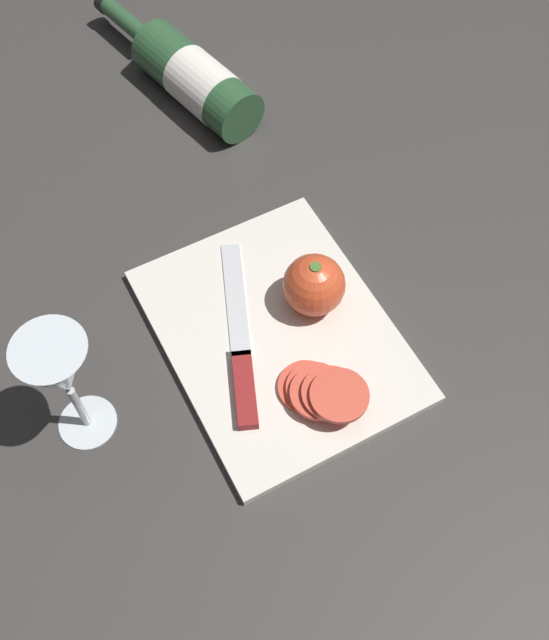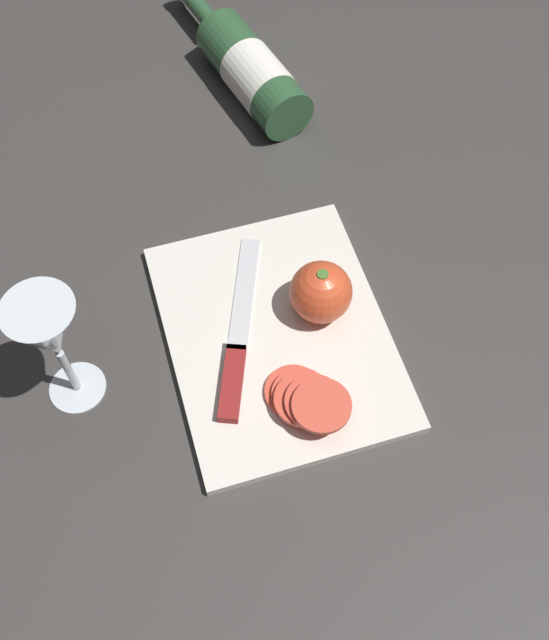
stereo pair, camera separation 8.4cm
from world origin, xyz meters
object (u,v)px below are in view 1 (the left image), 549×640
Objects in this scene: wine_bottle at (192,77)px; wine_glass at (61,374)px; tomato_slice_stack_near at (323,391)px; knife at (243,368)px; whole_tomato at (314,286)px.

wine_glass is at bearing 141.85° from wine_bottle.
wine_bottle is 0.51m from tomato_slice_stack_near.
knife is 2.40× the size of tomato_slice_stack_near.
knife is (-0.04, 0.11, -0.03)m from whole_tomato.
wine_bottle is at bearing -8.80° from tomato_slice_stack_near.
wine_glass is 0.72× the size of knife.
wine_glass is 0.30m from whole_tomato.
wine_bottle is 3.37× the size of tomato_slice_stack_near.
wine_glass is 1.73× the size of tomato_slice_stack_near.
whole_tomato reaches higher than wine_bottle.
knife is 0.09m from tomato_slice_stack_near.
knife is at bearing -99.27° from wine_glass.
tomato_slice_stack_near is (-0.07, -0.06, 0.01)m from knife.
whole_tomato is at bearing -48.43° from knife.
whole_tomato is at bearing -87.53° from wine_glass.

